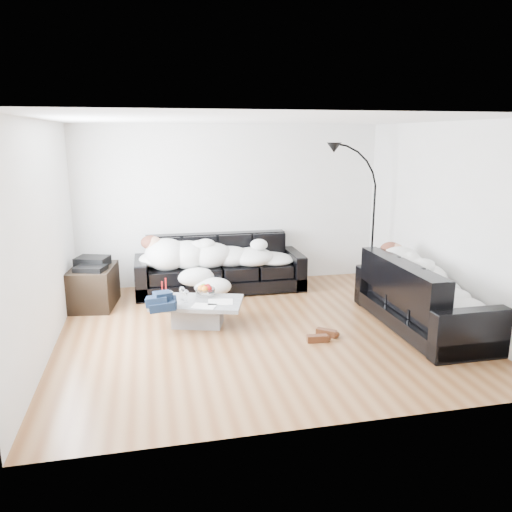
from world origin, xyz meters
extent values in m
plane|color=brown|center=(0.00, 0.00, 0.00)|extent=(5.00, 5.00, 0.00)
cube|color=silver|center=(0.00, 2.25, 1.30)|extent=(5.00, 0.02, 2.60)
cube|color=silver|center=(-2.50, 0.00, 1.30)|extent=(0.02, 4.50, 2.60)
cube|color=silver|center=(2.50, 0.00, 1.30)|extent=(0.02, 4.50, 2.60)
plane|color=white|center=(0.00, 0.00, 2.60)|extent=(5.00, 5.00, 0.00)
cube|color=black|center=(-0.26, 1.79, 0.43)|extent=(2.64, 0.92, 0.86)
cube|color=black|center=(2.06, -0.34, 0.44)|extent=(0.93, 2.18, 0.88)
ellipsoid|color=#0A4B4A|center=(2.00, 0.34, 0.72)|extent=(0.42, 0.38, 0.20)
cube|color=#939699|center=(-0.77, 0.33, 0.17)|extent=(1.28, 0.96, 0.33)
cylinder|color=white|center=(-0.64, 0.54, 0.41)|extent=(0.30, 0.30, 0.16)
cylinder|color=white|center=(-0.96, 0.42, 0.42)|extent=(0.10, 0.10, 0.18)
cylinder|color=white|center=(-1.11, 0.34, 0.41)|extent=(0.08, 0.08, 0.16)
cylinder|color=white|center=(-0.92, 0.31, 0.41)|extent=(0.08, 0.08, 0.16)
cylinder|color=maroon|center=(-1.21, 0.52, 0.45)|extent=(0.05, 0.05, 0.23)
cylinder|color=maroon|center=(-1.16, 0.60, 0.46)|extent=(0.06, 0.06, 0.25)
cube|color=silver|center=(-0.49, 0.21, 0.34)|extent=(0.35, 0.29, 0.01)
cube|color=silver|center=(-0.71, 0.10, 0.34)|extent=(0.35, 0.31, 0.01)
cube|color=black|center=(-2.16, 1.41, 0.29)|extent=(0.70, 0.92, 0.58)
cube|color=black|center=(-2.16, 1.41, 0.65)|extent=(0.52, 0.46, 0.13)
camera|label=1|loc=(-1.34, -5.84, 2.42)|focal=35.00mm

